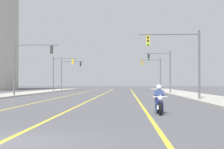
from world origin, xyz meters
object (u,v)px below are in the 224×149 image
at_px(traffic_signal_mid_left, 60,69).
at_px(traffic_signal_far_left, 68,70).
at_px(traffic_signal_mid_right, 163,66).
at_px(traffic_signal_far_right, 154,69).
at_px(traffic_signal_near_left, 27,60).
at_px(motorcycle_with_rider, 159,102).
at_px(traffic_signal_near_right, 181,54).

bearing_deg(traffic_signal_mid_left, traffic_signal_far_left, 89.28).
distance_m(traffic_signal_mid_right, traffic_signal_far_right, 17.76).
xyz_separation_m(traffic_signal_far_right, traffic_signal_far_left, (-16.80, 4.98, 0.03)).
bearing_deg(traffic_signal_mid_left, traffic_signal_far_right, 15.03).
bearing_deg(traffic_signal_near_left, motorcycle_with_rider, -64.48).
bearing_deg(traffic_signal_near_right, traffic_signal_far_left, 109.44).
xyz_separation_m(traffic_signal_near_right, traffic_signal_near_left, (-16.10, 10.11, -0.02)).
height_order(motorcycle_with_rider, traffic_signal_near_right, traffic_signal_near_right).
distance_m(traffic_signal_far_right, traffic_signal_far_left, 17.52).
relative_size(traffic_signal_near_right, traffic_signal_near_left, 1.00).
bearing_deg(traffic_signal_near_right, traffic_signal_near_left, 147.85).
relative_size(traffic_signal_near_right, traffic_signal_mid_right, 1.00).
bearing_deg(traffic_signal_near_left, traffic_signal_far_left, 90.62).
bearing_deg(traffic_signal_far_left, traffic_signal_mid_right, -53.36).
bearing_deg(motorcycle_with_rider, traffic_signal_near_left, 115.52).
bearing_deg(traffic_signal_far_left, traffic_signal_far_right, -16.51).
height_order(traffic_signal_near_right, traffic_signal_far_left, same).
height_order(traffic_signal_mid_right, traffic_signal_mid_left, same).
height_order(motorcycle_with_rider, traffic_signal_near_left, traffic_signal_near_left).
distance_m(traffic_signal_near_right, traffic_signal_far_right, 41.74).
xyz_separation_m(traffic_signal_near_left, traffic_signal_far_left, (-0.39, 36.60, -0.03)).
height_order(traffic_signal_near_right, traffic_signal_near_left, same).
height_order(traffic_signal_far_right, traffic_signal_far_left, same).
bearing_deg(traffic_signal_mid_left, motorcycle_with_rider, -76.10).
bearing_deg(traffic_signal_far_right, traffic_signal_mid_right, -89.64).
distance_m(traffic_signal_near_left, traffic_signal_far_right, 35.62).
xyz_separation_m(traffic_signal_mid_left, traffic_signal_far_right, (16.92, 4.54, -0.01)).
xyz_separation_m(traffic_signal_mid_right, traffic_signal_far_left, (-16.91, 22.74, 0.06)).
xyz_separation_m(motorcycle_with_rider, traffic_signal_near_right, (3.25, 16.79, 3.54)).
bearing_deg(traffic_signal_far_right, motorcycle_with_rider, -93.48).
relative_size(traffic_signal_near_right, traffic_signal_mid_left, 1.00).
xyz_separation_m(traffic_signal_near_right, traffic_signal_far_left, (-16.49, 46.72, -0.05)).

